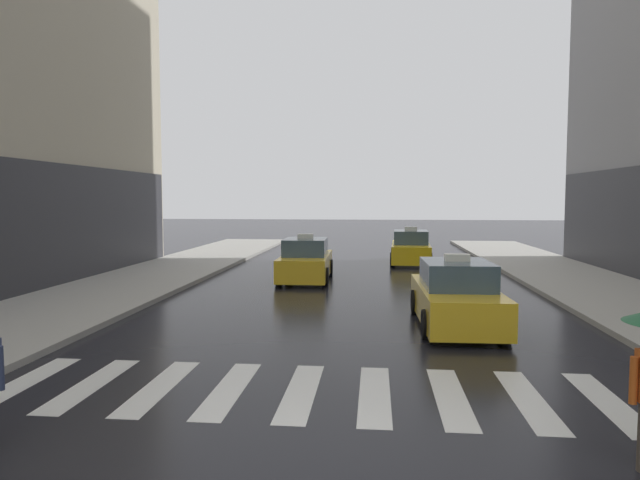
{
  "coord_description": "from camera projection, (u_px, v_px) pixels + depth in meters",
  "views": [
    {
      "loc": [
        0.59,
        -5.81,
        3.14
      ],
      "look_at": [
        -0.79,
        8.0,
        2.12
      ],
      "focal_mm": 31.24,
      "sensor_mm": 36.0,
      "label": 1
    }
  ],
  "objects": [
    {
      "name": "crosswalk_markings",
      "position": [
        338.0,
        393.0,
        9.04
      ],
      "size": [
        11.3,
        2.8,
        0.01
      ],
      "color": "silver",
      "rests_on": "ground"
    },
    {
      "name": "taxi_second",
      "position": [
        306.0,
        261.0,
        21.61
      ],
      "size": [
        2.0,
        4.57,
        1.8
      ],
      "color": "gold",
      "rests_on": "ground"
    },
    {
      "name": "taxi_lead",
      "position": [
        456.0,
        297.0,
        13.77
      ],
      "size": [
        2.01,
        4.58,
        1.8
      ],
      "color": "gold",
      "rests_on": "ground"
    },
    {
      "name": "taxi_third",
      "position": [
        411.0,
        249.0,
        27.13
      ],
      "size": [
        2.08,
        4.61,
        1.8
      ],
      "color": "yellow",
      "rests_on": "ground"
    }
  ]
}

